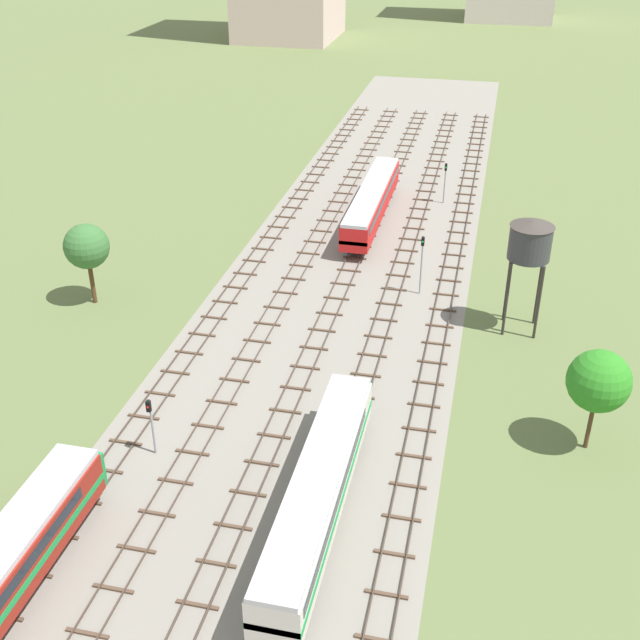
{
  "coord_description": "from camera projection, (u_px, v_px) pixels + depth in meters",
  "views": [
    {
      "loc": [
        13.02,
        -10.56,
        34.31
      ],
      "look_at": [
        0.0,
        45.75,
        1.5
      ],
      "focal_mm": 44.37,
      "sensor_mm": 36.0,
      "label": 1
    }
  ],
  "objects": [
    {
      "name": "ground_plane",
      "position": [
        344.0,
        282.0,
        75.89
      ],
      "size": [
        480.0,
        480.0,
        0.0
      ],
      "primitive_type": "plane",
      "color": "#5B6B3D"
    },
    {
      "name": "ballast_bed",
      "position": [
        344.0,
        282.0,
        75.89
      ],
      "size": [
        23.58,
        176.0,
        0.01
      ],
      "primitive_type": "cube",
      "color": "gray",
      "rests_on": "ground"
    },
    {
      "name": "track_far_left",
      "position": [
        250.0,
        267.0,
        78.58
      ],
      "size": [
        2.4,
        126.0,
        0.29
      ],
      "color": "#47382D",
      "rests_on": "ground"
    },
    {
      "name": "track_left",
      "position": [
        297.0,
        272.0,
        77.63
      ],
      "size": [
        2.4,
        126.0,
        0.29
      ],
      "color": "#47382D",
      "rests_on": "ground"
    },
    {
      "name": "track_centre_left",
      "position": [
        346.0,
        277.0,
        76.67
      ],
      "size": [
        2.4,
        126.0,
        0.29
      ],
      "color": "#47382D",
      "rests_on": "ground"
    },
    {
      "name": "track_centre",
      "position": [
        396.0,
        282.0,
        75.71
      ],
      "size": [
        2.4,
        126.0,
        0.29
      ],
      "color": "#47382D",
      "rests_on": "ground"
    },
    {
      "name": "track_centre_right",
      "position": [
        447.0,
        287.0,
        74.75
      ],
      "size": [
        2.4,
        126.0,
        0.29
      ],
      "color": "#47382D",
      "rests_on": "ground"
    },
    {
      "name": "diesel_railcar_centre_near",
      "position": [
        318.0,
        489.0,
        46.66
      ],
      "size": [
        2.96,
        20.5,
        3.8
      ],
      "color": "beige",
      "rests_on": "ground"
    },
    {
      "name": "passenger_coach_centre_left_mid",
      "position": [
        372.0,
        201.0,
        87.57
      ],
      "size": [
        2.96,
        22.0,
        3.8
      ],
      "color": "red",
      "rests_on": "ground"
    },
    {
      "name": "water_tower",
      "position": [
        530.0,
        241.0,
        64.15
      ],
      "size": [
        3.64,
        3.64,
        10.04
      ],
      "color": "#2D2826",
      "rests_on": "ground"
    },
    {
      "name": "signal_post_nearest",
      "position": [
        445.0,
        177.0,
        92.48
      ],
      "size": [
        0.28,
        0.47,
        4.98
      ],
      "color": "gray",
      "rests_on": "ground"
    },
    {
      "name": "signal_post_near",
      "position": [
        422.0,
        258.0,
        71.99
      ],
      "size": [
        0.28,
        0.47,
        5.89
      ],
      "color": "gray",
      "rests_on": "ground"
    },
    {
      "name": "signal_post_mid",
      "position": [
        151.0,
        419.0,
        52.11
      ],
      "size": [
        0.28,
        0.47,
        4.51
      ],
      "color": "gray",
      "rests_on": "ground"
    },
    {
      "name": "lineside_tree_0",
      "position": [
        87.0,
        247.0,
        69.65
      ],
      "size": [
        4.03,
        4.03,
        7.61
      ],
      "color": "#4C331E",
      "rests_on": "ground"
    },
    {
      "name": "lineside_tree_1",
      "position": [
        599.0,
        381.0,
        51.48
      ],
      "size": [
        4.2,
        4.2,
        7.54
      ],
      "color": "#4C331E",
      "rests_on": "ground"
    }
  ]
}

